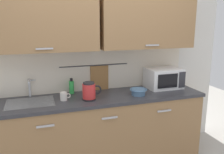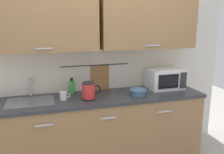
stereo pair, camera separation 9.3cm
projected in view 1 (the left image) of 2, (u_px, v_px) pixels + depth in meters
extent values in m
cube|color=#997047|center=(102.00, 132.00, 2.96)|extent=(2.50, 0.60, 0.86)
cube|color=#B7B7BC|center=(45.00, 126.00, 2.40)|extent=(0.18, 0.02, 0.02)
cube|color=#B7B7BC|center=(110.00, 118.00, 2.60)|extent=(0.18, 0.02, 0.02)
cube|color=#B7B7BC|center=(164.00, 111.00, 2.81)|extent=(0.18, 0.02, 0.02)
cube|color=#333338|center=(102.00, 98.00, 2.86)|extent=(2.53, 0.63, 0.04)
cube|color=#9EA0A5|center=(30.00, 106.00, 2.63)|extent=(0.52, 0.38, 0.09)
cube|color=silver|center=(95.00, 63.00, 3.08)|extent=(3.70, 0.06, 2.50)
cube|color=beige|center=(96.00, 69.00, 3.07)|extent=(2.50, 0.01, 0.55)
cube|color=#997047|center=(42.00, 20.00, 2.59)|extent=(1.23, 0.33, 0.70)
cube|color=#B7B7BC|center=(44.00, 49.00, 2.49)|extent=(0.18, 0.01, 0.02)
cube|color=#997047|center=(147.00, 20.00, 2.97)|extent=(1.23, 0.33, 0.70)
cube|color=#B7B7BC|center=(152.00, 45.00, 2.88)|extent=(0.18, 0.01, 0.02)
cylinder|color=#333338|center=(95.00, 65.00, 3.04)|extent=(0.90, 0.01, 0.01)
cube|color=olive|center=(99.00, 79.00, 3.09)|extent=(0.24, 0.02, 0.34)
cylinder|color=#B2B5BA|center=(30.00, 88.00, 2.81)|extent=(0.03, 0.03, 0.22)
cylinder|color=#B2B5BA|center=(29.00, 81.00, 2.72)|extent=(0.02, 0.16, 0.02)
cube|color=#B2B5BA|center=(33.00, 80.00, 2.80)|extent=(0.07, 0.02, 0.01)
cube|color=white|center=(163.00, 78.00, 3.20)|extent=(0.46, 0.34, 0.27)
cube|color=black|center=(168.00, 81.00, 3.03)|extent=(0.29, 0.01, 0.18)
cube|color=#2D2D33|center=(182.00, 80.00, 3.10)|extent=(0.09, 0.01, 0.21)
cylinder|color=black|center=(89.00, 99.00, 2.72)|extent=(0.16, 0.16, 0.02)
cylinder|color=red|center=(89.00, 91.00, 2.70)|extent=(0.15, 0.15, 0.17)
cylinder|color=#262628|center=(89.00, 83.00, 2.67)|extent=(0.13, 0.13, 0.02)
torus|color=black|center=(97.00, 90.00, 2.72)|extent=(0.11, 0.02, 0.11)
cylinder|color=green|center=(72.00, 87.00, 2.94)|extent=(0.06, 0.06, 0.16)
cylinder|color=black|center=(71.00, 80.00, 2.92)|extent=(0.03, 0.03, 0.04)
cylinder|color=silver|center=(64.00, 96.00, 2.69)|extent=(0.08, 0.08, 0.09)
torus|color=silver|center=(68.00, 96.00, 2.70)|extent=(0.06, 0.01, 0.06)
cylinder|color=#4C7093|center=(138.00, 92.00, 2.89)|extent=(0.17, 0.17, 0.07)
torus|color=#4C7093|center=(138.00, 90.00, 2.88)|extent=(0.21, 0.21, 0.01)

